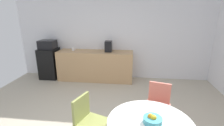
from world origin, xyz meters
The scene contains 9 objects.
wall_back centered at (0.00, 3.00, 1.30)m, with size 6.00×0.10×2.60m, color silver.
counter_block centered at (-0.50, 2.65, 0.45)m, with size 2.26×0.60×0.90m, color tan.
mini_fridge centered at (-1.98, 2.65, 0.47)m, with size 0.54×0.54×0.95m, color black.
microwave centered at (-1.98, 2.65, 1.08)m, with size 0.48×0.38×0.26m, color black.
chair_coral centered at (1.07, 0.57, 0.52)m, with size 0.52×0.52×0.83m.
chair_olive centered at (-0.07, -0.01, 0.52)m, with size 0.54×0.54×0.83m.
fruit_bowl centered at (0.84, -0.34, 0.78)m, with size 0.23×0.23×0.11m.
mug_white centered at (-1.18, 2.68, 0.95)m, with size 0.13×0.08×0.09m.
coffee_maker centered at (-0.09, 2.65, 1.06)m, with size 0.20×0.24×0.32m, color black.
Camera 1 is at (0.55, -2.08, 2.01)m, focal length 26.37 mm.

